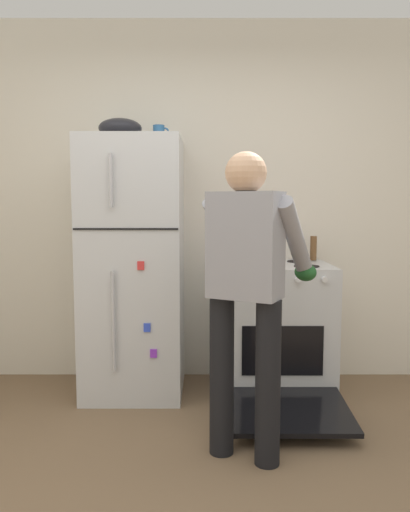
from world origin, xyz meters
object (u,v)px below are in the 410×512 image
object	(u,v)px
mixing_bowl	(120,128)
red_pot	(255,257)
refrigerator	(134,267)
pepper_mill	(313,248)
coffee_mug	(159,132)
person_cook	(248,278)
stove_range	(276,330)

from	to	relation	value
mixing_bowl	red_pot	bearing A→B (deg)	-3.08
refrigerator	pepper_mill	bearing A→B (deg)	8.70
refrigerator	coffee_mug	size ratio (longest dim) A/B	15.98
person_cook	coffee_mug	distance (m)	1.44
mixing_bowl	coffee_mug	bearing A→B (deg)	10.78
refrigerator	pepper_mill	xyz separation A→B (m)	(1.31, 0.20, 0.12)
stove_range	pepper_mill	distance (m)	0.67
refrigerator	coffee_mug	distance (m)	0.96
person_cook	pepper_mill	xyz separation A→B (m)	(0.58, 1.15, 0.06)
stove_range	red_pot	xyz separation A→B (m)	(-0.16, -0.03, 0.53)
stove_range	pepper_mill	bearing A→B (deg)	36.00
stove_range	pepper_mill	xyz separation A→B (m)	(0.30, 0.22, 0.56)
coffee_mug	pepper_mill	xyz separation A→B (m)	(1.13, 0.15, -0.83)
person_cook	coffee_mug	size ratio (longest dim) A/B	14.28
stove_range	red_pot	world-z (taller)	red_pot
pepper_mill	person_cook	bearing A→B (deg)	-116.89
refrigerator	red_pot	bearing A→B (deg)	-3.35
red_pot	coffee_mug	xyz separation A→B (m)	(-0.67, 0.10, 0.86)
refrigerator	stove_range	distance (m)	1.10
pepper_mill	mixing_bowl	distance (m)	1.64
refrigerator	mixing_bowl	bearing A→B (deg)	179.78
stove_range	coffee_mug	distance (m)	1.62
person_cook	coffee_mug	bearing A→B (deg)	118.40
person_cook	red_pot	xyz separation A→B (m)	(0.12, 0.90, 0.02)
stove_range	mixing_bowl	world-z (taller)	mixing_bowl
coffee_mug	person_cook	bearing A→B (deg)	-61.60
stove_range	coffee_mug	size ratio (longest dim) A/B	10.95
person_cook	stove_range	bearing A→B (deg)	73.08
coffee_mug	mixing_bowl	size ratio (longest dim) A/B	0.38
stove_range	coffee_mug	world-z (taller)	coffee_mug
refrigerator	person_cook	size ratio (longest dim) A/B	1.12
pepper_mill	red_pot	bearing A→B (deg)	-151.48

